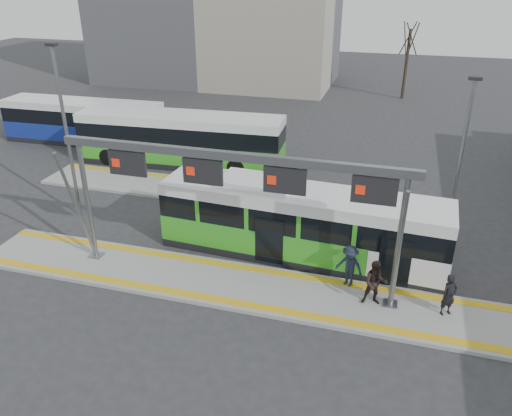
% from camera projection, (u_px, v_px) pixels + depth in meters
% --- Properties ---
extents(ground, '(120.00, 120.00, 0.00)m').
position_uv_depth(ground, '(242.00, 288.00, 19.09)').
color(ground, '#2D2D30').
rests_on(ground, ground).
extents(platform_main, '(22.00, 3.00, 0.15)m').
position_uv_depth(platform_main, '(242.00, 286.00, 19.06)').
color(platform_main, gray).
rests_on(platform_main, ground).
extents(platform_second, '(20.00, 3.00, 0.15)m').
position_uv_depth(platform_second, '(216.00, 192.00, 26.97)').
color(platform_second, gray).
rests_on(platform_second, ground).
extents(tactile_main, '(22.00, 2.65, 0.02)m').
position_uv_depth(tactile_main, '(242.00, 284.00, 19.02)').
color(tactile_main, gold).
rests_on(tactile_main, platform_main).
extents(tactile_second, '(20.00, 0.35, 0.02)m').
position_uv_depth(tactile_second, '(223.00, 183.00, 27.93)').
color(tactile_second, gold).
rests_on(tactile_second, platform_second).
extents(gantry, '(13.00, 1.68, 5.20)m').
position_uv_depth(gantry, '(233.00, 181.00, 17.52)').
color(gantry, slate).
rests_on(gantry, platform_main).
extents(hero_bus, '(11.91, 3.16, 3.24)m').
position_uv_depth(hero_bus, '(300.00, 224.00, 20.66)').
color(hero_bus, black).
rests_on(hero_bus, ground).
extents(bg_bus_green, '(12.67, 3.41, 3.13)m').
position_uv_depth(bg_bus_green, '(181.00, 140.00, 30.42)').
color(bg_bus_green, black).
rests_on(bg_bus_green, ground).
extents(bg_bus_blue, '(11.13, 2.77, 2.89)m').
position_uv_depth(bg_bus_blue, '(84.00, 122.00, 34.27)').
color(bg_bus_blue, black).
rests_on(bg_bus_blue, ground).
extents(passenger_a, '(0.68, 0.62, 1.55)m').
position_uv_depth(passenger_a, '(449.00, 295.00, 17.11)').
color(passenger_a, black).
rests_on(passenger_a, platform_main).
extents(passenger_b, '(0.94, 0.80, 1.73)m').
position_uv_depth(passenger_b, '(375.00, 283.00, 17.60)').
color(passenger_b, black).
rests_on(passenger_b, platform_main).
extents(passenger_c, '(1.25, 0.98, 1.69)m').
position_uv_depth(passenger_c, '(349.00, 266.00, 18.64)').
color(passenger_c, '#1A2030').
rests_on(passenger_c, platform_main).
extents(tree_left, '(1.40, 1.40, 8.29)m').
position_uv_depth(tree_left, '(280.00, 25.00, 45.25)').
color(tree_left, '#382B21').
rests_on(tree_left, ground).
extents(tree_mid, '(1.40, 1.40, 6.95)m').
position_uv_depth(tree_mid, '(409.00, 39.00, 44.11)').
color(tree_mid, '#382B21').
rests_on(tree_mid, ground).
extents(tree_far, '(1.40, 1.40, 7.66)m').
position_uv_depth(tree_far, '(95.00, 24.00, 50.39)').
color(tree_far, '#382B21').
rests_on(tree_far, ground).
extents(lamp_west, '(0.50, 0.25, 8.16)m').
position_uv_depth(lamp_west, '(66.00, 131.00, 22.78)').
color(lamp_west, slate).
rests_on(lamp_west, ground).
extents(lamp_east, '(0.50, 0.25, 7.27)m').
position_uv_depth(lamp_east, '(460.00, 160.00, 20.61)').
color(lamp_east, slate).
rests_on(lamp_east, ground).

